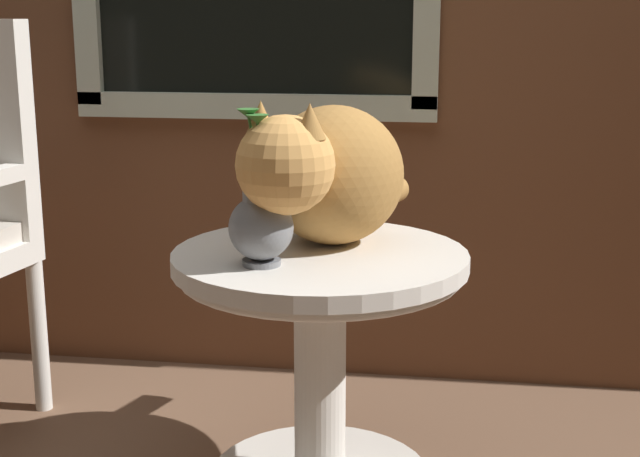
{
  "coord_description": "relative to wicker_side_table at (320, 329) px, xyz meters",
  "views": [
    {
      "loc": [
        0.56,
        -1.76,
        1.03
      ],
      "look_at": [
        0.28,
        0.06,
        0.6
      ],
      "focal_mm": 50.61,
      "sensor_mm": 36.0,
      "label": 1
    }
  ],
  "objects": [
    {
      "name": "pewter_vase_with_ivy",
      "position": [
        -0.1,
        -0.12,
        0.27
      ],
      "size": [
        0.13,
        0.13,
        0.31
      ],
      "color": "slate",
      "rests_on": "wicker_side_table"
    },
    {
      "name": "cat",
      "position": [
        0.01,
        0.04,
        0.33
      ],
      "size": [
        0.39,
        0.65,
        0.33
      ],
      "color": "#AD7A3D",
      "rests_on": "wicker_side_table"
    },
    {
      "name": "wicker_side_table",
      "position": [
        0.0,
        0.0,
        0.0
      ],
      "size": [
        0.63,
        0.63,
        0.55
      ],
      "color": "silver",
      "rests_on": "ground_plane"
    }
  ]
}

